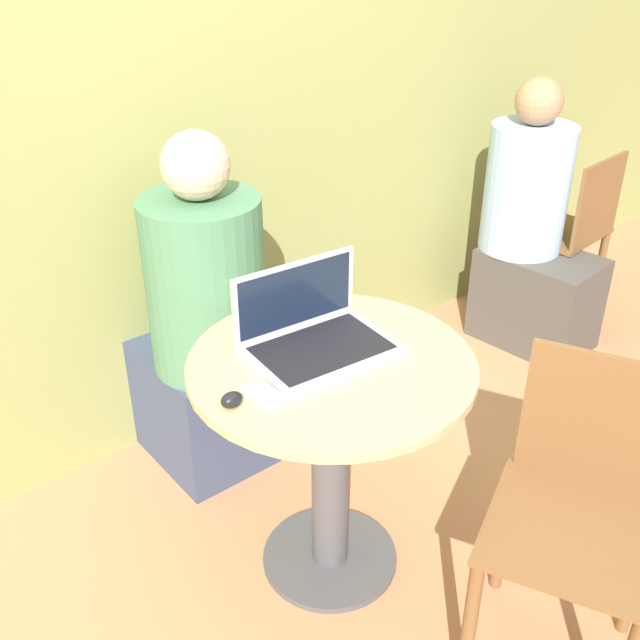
% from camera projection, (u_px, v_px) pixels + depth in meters
% --- Properties ---
extents(ground_plane, '(12.00, 12.00, 0.00)m').
position_uv_depth(ground_plane, '(330.00, 559.00, 2.30)').
color(ground_plane, tan).
extents(back_wall, '(7.00, 0.05, 2.60)m').
position_uv_depth(back_wall, '(138.00, 76.00, 2.27)').
color(back_wall, '#939956').
rests_on(back_wall, ground_plane).
extents(round_table, '(0.76, 0.76, 0.72)m').
position_uv_depth(round_table, '(331.00, 427.00, 2.05)').
color(round_table, '#4C4C51').
rests_on(round_table, ground_plane).
extents(laptop, '(0.40, 0.31, 0.21)m').
position_uv_depth(laptop, '(315.00, 335.00, 1.98)').
color(laptop, '#B7B7BC').
rests_on(laptop, round_table).
extents(cell_phone, '(0.06, 0.11, 0.02)m').
position_uv_depth(cell_phone, '(263.00, 394.00, 1.80)').
color(cell_phone, silver).
rests_on(cell_phone, round_table).
extents(computer_mouse, '(0.06, 0.04, 0.04)m').
position_uv_depth(computer_mouse, '(232.00, 400.00, 1.76)').
color(computer_mouse, black).
rests_on(computer_mouse, round_table).
extents(chair_empty, '(0.53, 0.53, 0.84)m').
position_uv_depth(chair_empty, '(576.00, 517.00, 1.84)').
color(chair_empty, brown).
rests_on(chair_empty, ground_plane).
extents(person_seated, '(0.37, 0.58, 1.21)m').
position_uv_depth(person_seated, '(201.00, 337.00, 2.49)').
color(person_seated, '#3D4766').
rests_on(person_seated, ground_plane).
extents(chair_background, '(0.43, 0.43, 0.81)m').
position_uv_depth(chair_background, '(564.00, 235.00, 3.40)').
color(chair_background, brown).
rests_on(chair_background, ground_plane).
extents(person_background, '(0.38, 0.56, 1.16)m').
position_uv_depth(person_background, '(532.00, 240.00, 3.24)').
color(person_background, '#4C4742').
rests_on(person_background, ground_plane).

